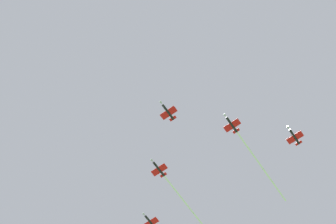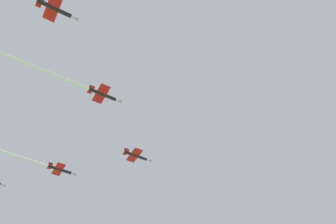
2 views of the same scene
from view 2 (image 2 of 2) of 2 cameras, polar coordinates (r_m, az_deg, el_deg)
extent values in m
cylinder|color=black|center=(122.42, -5.21, -6.97)|extent=(8.36, 2.02, 1.01)
cone|color=#9EA3AD|center=(124.05, -3.09, -7.73)|extent=(1.95, 1.18, 0.96)
cube|color=red|center=(122.25, -5.41, -6.92)|extent=(3.83, 7.68, 0.17)
cube|color=red|center=(121.37, -6.76, -6.41)|extent=(1.67, 3.27, 0.17)
cube|color=black|center=(121.93, -6.69, -6.12)|extent=(1.48, 0.33, 1.66)
cylinder|color=black|center=(132.28, -16.96, -8.82)|extent=(8.36, 2.02, 1.01)
cone|color=#9EA3AD|center=(133.02, -14.90, -9.57)|extent=(1.95, 1.18, 0.96)
cube|color=red|center=(132.20, -17.15, -8.77)|extent=(3.83, 7.68, 0.17)
cube|color=red|center=(131.87, -18.44, -8.28)|extent=(1.67, 3.27, 0.17)
cube|color=black|center=(132.36, -18.33, -8.01)|extent=(1.48, 0.33, 1.66)
cylinder|color=black|center=(105.09, -10.44, 2.80)|extent=(8.36, 2.02, 1.01)
cone|color=#9EA3AD|center=(106.02, -7.93, 1.79)|extent=(1.95, 1.18, 0.96)
cube|color=red|center=(104.99, -10.67, 2.88)|extent=(3.83, 7.68, 0.17)
cube|color=red|center=(104.57, -12.26, 3.53)|extent=(1.67, 3.27, 0.17)
cube|color=black|center=(105.21, -12.16, 3.81)|extent=(1.48, 0.33, 1.66)
cone|color=#9EA3AD|center=(147.15, -24.94, -10.60)|extent=(1.95, 1.18, 0.96)
cylinder|color=black|center=(92.56, -17.73, 15.53)|extent=(8.36, 2.02, 1.01)
cone|color=#9EA3AD|center=(92.51, -14.71, 14.37)|extent=(1.95, 1.18, 0.96)
cube|color=red|center=(92.54, -18.01, 15.62)|extent=(3.83, 7.68, 0.17)
cube|color=red|center=(92.78, -19.90, 16.34)|extent=(1.67, 3.27, 0.17)
cube|color=black|center=(93.48, -19.73, 16.56)|extent=(1.48, 0.33, 1.66)
camera|label=1|loc=(212.23, 51.74, -82.29)|focal=55.94mm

